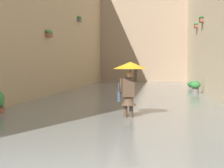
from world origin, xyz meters
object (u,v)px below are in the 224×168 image
at_px(potted_plant_mid_left, 195,87).
at_px(potted_plant_near_left, 192,85).
at_px(potted_plant_far_right, 0,104).
at_px(person_wading, 129,77).

relative_size(potted_plant_mid_left, potted_plant_near_left, 1.33).
bearing_deg(potted_plant_far_right, potted_plant_near_left, -121.60).
distance_m(potted_plant_near_left, potted_plant_far_right, 14.49).
bearing_deg(potted_plant_far_right, potted_plant_mid_left, -129.61).
xyz_separation_m(potted_plant_mid_left, potted_plant_far_right, (7.49, 9.05, -0.04)).
distance_m(potted_plant_mid_left, potted_plant_far_right, 11.75).
distance_m(person_wading, potted_plant_mid_left, 9.89).
xyz_separation_m(person_wading, potted_plant_mid_left, (-2.97, -9.39, -0.91)).
height_order(potted_plant_mid_left, potted_plant_near_left, potted_plant_mid_left).
height_order(person_wading, potted_plant_near_left, person_wading).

